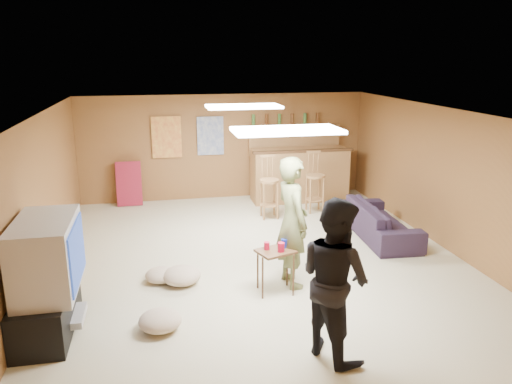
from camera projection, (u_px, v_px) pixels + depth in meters
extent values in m
plane|color=#B8AF8C|center=(259.00, 259.00, 7.53)|extent=(7.00, 7.00, 0.00)
cube|color=silver|center=(259.00, 113.00, 6.94)|extent=(6.00, 7.00, 0.02)
cube|color=brown|center=(225.00, 147.00, 10.54)|extent=(6.00, 0.02, 2.20)
cube|color=brown|center=(350.00, 302.00, 3.93)|extent=(6.00, 0.02, 2.20)
cube|color=brown|center=(39.00, 201.00, 6.65)|extent=(0.02, 7.00, 2.20)
cube|color=brown|center=(446.00, 179.00, 7.82)|extent=(0.02, 7.00, 2.20)
cube|color=black|center=(47.00, 310.00, 5.52)|extent=(0.55, 1.30, 0.50)
cube|color=#B2B2B7|center=(68.00, 316.00, 5.59)|extent=(0.35, 0.50, 0.08)
cube|color=#B2B2B7|center=(47.00, 255.00, 5.36)|extent=(0.60, 1.10, 0.80)
cube|color=navy|center=(77.00, 253.00, 5.42)|extent=(0.02, 0.95, 0.65)
cube|color=olive|center=(300.00, 175.00, 10.46)|extent=(2.00, 0.60, 1.10)
cube|color=#402714|center=(304.00, 151.00, 10.08)|extent=(2.10, 0.12, 0.05)
cube|color=olive|center=(295.00, 127.00, 10.63)|extent=(2.00, 0.18, 0.05)
cube|color=olive|center=(294.00, 140.00, 10.73)|extent=(2.00, 0.14, 0.60)
cube|color=#BF3F26|center=(167.00, 137.00, 10.20)|extent=(0.60, 0.03, 0.85)
cube|color=#334C99|center=(210.00, 136.00, 10.38)|extent=(0.55, 0.03, 0.80)
cube|color=maroon|center=(129.00, 184.00, 10.14)|extent=(0.50, 0.26, 0.91)
cube|color=white|center=(287.00, 130.00, 5.54)|extent=(1.20, 0.60, 0.04)
cube|color=white|center=(244.00, 107.00, 8.09)|extent=(1.20, 0.60, 0.04)
imported|color=#63693D|center=(292.00, 222.00, 6.51)|extent=(0.51, 0.69, 1.75)
imported|color=black|center=(335.00, 278.00, 4.96)|extent=(0.89, 0.99, 1.67)
imported|color=black|center=(381.00, 221.00, 8.40)|extent=(0.86, 1.96, 0.56)
cube|color=#402714|center=(275.00, 271.00, 6.42)|extent=(0.54, 0.48, 0.58)
cylinder|color=#A40A24|center=(267.00, 246.00, 6.36)|extent=(0.10, 0.10, 0.10)
cylinder|color=#A40A24|center=(281.00, 247.00, 6.28)|extent=(0.11, 0.11, 0.12)
cylinder|color=navy|center=(284.00, 243.00, 6.42)|extent=(0.10, 0.10, 0.11)
ellipsoid|color=tan|center=(182.00, 275.00, 6.70)|extent=(0.66, 0.66, 0.23)
ellipsoid|color=tan|center=(161.00, 275.00, 6.77)|extent=(0.49, 0.49, 0.19)
ellipsoid|color=tan|center=(160.00, 320.00, 5.58)|extent=(0.61, 0.61, 0.22)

